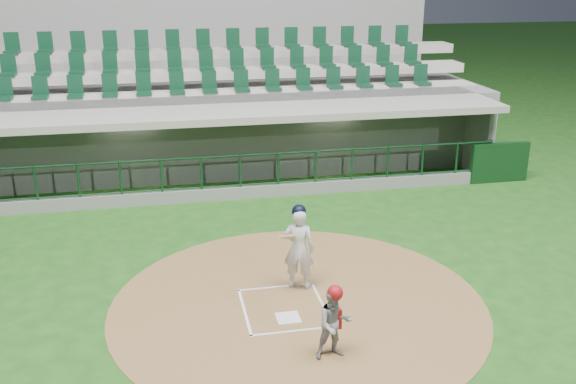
{
  "coord_description": "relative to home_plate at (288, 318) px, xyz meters",
  "views": [
    {
      "loc": [
        -2.06,
        -10.85,
        6.12
      ],
      "look_at": [
        0.67,
        2.6,
        1.3
      ],
      "focal_mm": 40.0,
      "sensor_mm": 36.0,
      "label": 1
    }
  ],
  "objects": [
    {
      "name": "batter",
      "position": [
        0.45,
        1.17,
        0.88
      ],
      "size": [
        0.9,
        0.94,
        1.78
      ],
      "color": "silver",
      "rests_on": "dirt_circle"
    },
    {
      "name": "ground",
      "position": [
        0.0,
        0.7,
        -0.02
      ],
      "size": [
        120.0,
        120.0,
        0.0
      ],
      "primitive_type": "plane",
      "color": "#194714",
      "rests_on": "ground"
    },
    {
      "name": "batter_box_chalk",
      "position": [
        0.0,
        0.4,
        -0.0
      ],
      "size": [
        1.55,
        1.8,
        0.01
      ],
      "color": "white",
      "rests_on": "ground"
    },
    {
      "name": "catcher",
      "position": [
        0.5,
        -1.33,
        0.63
      ],
      "size": [
        0.63,
        0.5,
        1.31
      ],
      "color": "gray",
      "rests_on": "dirt_circle"
    },
    {
      "name": "dugout_structure",
      "position": [
        0.1,
        8.53,
        0.94
      ],
      "size": [
        16.4,
        3.7,
        3.0
      ],
      "color": "slate",
      "rests_on": "ground"
    },
    {
      "name": "seating_deck",
      "position": [
        0.0,
        11.61,
        1.4
      ],
      "size": [
        17.0,
        6.72,
        5.15
      ],
      "color": "slate",
      "rests_on": "ground"
    },
    {
      "name": "home_plate",
      "position": [
        0.0,
        0.0,
        0.0
      ],
      "size": [
        0.43,
        0.43,
        0.02
      ],
      "primitive_type": "cube",
      "color": "white",
      "rests_on": "dirt_circle"
    },
    {
      "name": "dirt_circle",
      "position": [
        0.3,
        0.5,
        -0.02
      ],
      "size": [
        7.2,
        7.2,
        0.01
      ],
      "primitive_type": "cylinder",
      "color": "brown",
      "rests_on": "ground"
    }
  ]
}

